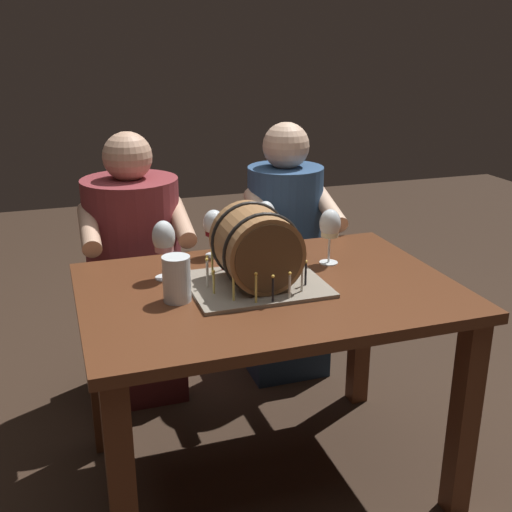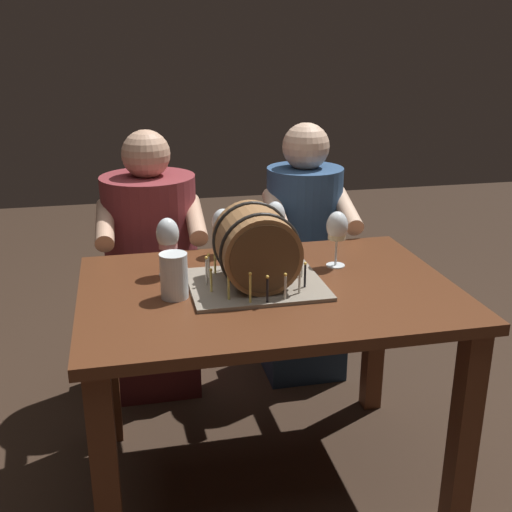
# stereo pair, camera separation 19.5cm
# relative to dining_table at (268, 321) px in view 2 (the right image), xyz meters

# --- Properties ---
(ground_plane) EXTENTS (8.00, 8.00, 0.00)m
(ground_plane) POSITION_rel_dining_table_xyz_m (0.00, 0.00, -0.60)
(ground_plane) COLOR #332319
(dining_table) EXTENTS (1.17, 0.82, 0.72)m
(dining_table) POSITION_rel_dining_table_xyz_m (0.00, 0.00, 0.00)
(dining_table) COLOR #562D19
(dining_table) RESTS_ON ground
(barrel_cake) EXTENTS (0.42, 0.35, 0.26)m
(barrel_cake) POSITION_rel_dining_table_xyz_m (-0.04, 0.01, 0.24)
(barrel_cake) COLOR gray
(barrel_cake) RESTS_ON dining_table
(wine_glass_amber) EXTENTS (0.07, 0.07, 0.19)m
(wine_glass_amber) POSITION_rel_dining_table_xyz_m (0.10, 0.31, 0.25)
(wine_glass_amber) COLOR white
(wine_glass_amber) RESTS_ON dining_table
(wine_glass_white) EXTENTS (0.07, 0.07, 0.19)m
(wine_glass_white) POSITION_rel_dining_table_xyz_m (0.27, 0.13, 0.25)
(wine_glass_white) COLOR white
(wine_glass_white) RESTS_ON dining_table
(wine_glass_rose) EXTENTS (0.07, 0.07, 0.19)m
(wine_glass_rose) POSITION_rel_dining_table_xyz_m (-0.29, 0.17, 0.25)
(wine_glass_rose) COLOR white
(wine_glass_rose) RESTS_ON dining_table
(wine_glass_red) EXTENTS (0.08, 0.08, 0.17)m
(wine_glass_red) POSITION_rel_dining_table_xyz_m (-0.09, 0.33, 0.23)
(wine_glass_red) COLOR white
(wine_glass_red) RESTS_ON dining_table
(beer_pint) EXTENTS (0.08, 0.08, 0.14)m
(beer_pint) POSITION_rel_dining_table_xyz_m (-0.30, -0.02, 0.18)
(beer_pint) COLOR white
(beer_pint) RESTS_ON dining_table
(person_seated_left) EXTENTS (0.42, 0.49, 1.12)m
(person_seated_left) POSITION_rel_dining_table_xyz_m (-0.33, 0.71, -0.06)
(person_seated_left) COLOR #4C1B1E
(person_seated_left) RESTS_ON ground
(person_seated_right) EXTENTS (0.38, 0.48, 1.13)m
(person_seated_right) POSITION_rel_dining_table_xyz_m (0.33, 0.71, -0.09)
(person_seated_right) COLOR #1B2D46
(person_seated_right) RESTS_ON ground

